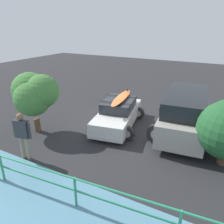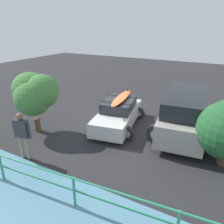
{
  "view_description": "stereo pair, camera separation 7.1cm",
  "coord_description": "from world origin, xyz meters",
  "px_view_note": "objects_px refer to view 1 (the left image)",
  "views": [
    {
      "loc": [
        -4.37,
        8.99,
        4.69
      ],
      "look_at": [
        -0.01,
        0.8,
        0.95
      ],
      "focal_mm": 35.0,
      "sensor_mm": 36.0,
      "label": 1
    },
    {
      "loc": [
        -4.44,
        8.95,
        4.69
      ],
      "look_at": [
        -0.01,
        0.8,
        0.95
      ],
      "focal_mm": 35.0,
      "sensor_mm": 36.0,
      "label": 2
    }
  ],
  "objects_px": {
    "sedan_car": "(118,114)",
    "suv_car": "(185,113)",
    "bush_near_left": "(34,94)",
    "person_bystander": "(22,132)"
  },
  "relations": [
    {
      "from": "suv_car",
      "to": "sedan_car",
      "type": "bearing_deg",
      "value": 13.86
    },
    {
      "from": "sedan_car",
      "to": "bush_near_left",
      "type": "relative_size",
      "value": 1.5
    },
    {
      "from": "suv_car",
      "to": "person_bystander",
      "type": "xyz_separation_m",
      "value": [
        4.74,
        4.92,
        0.09
      ]
    },
    {
      "from": "sedan_car",
      "to": "bush_near_left",
      "type": "height_order",
      "value": "bush_near_left"
    },
    {
      "from": "sedan_car",
      "to": "suv_car",
      "type": "relative_size",
      "value": 0.81
    },
    {
      "from": "suv_car",
      "to": "bush_near_left",
      "type": "height_order",
      "value": "bush_near_left"
    },
    {
      "from": "person_bystander",
      "to": "sedan_car",
      "type": "bearing_deg",
      "value": -112.77
    },
    {
      "from": "sedan_car",
      "to": "suv_car",
      "type": "xyz_separation_m",
      "value": [
        -2.99,
        -0.74,
        0.37
      ]
    },
    {
      "from": "bush_near_left",
      "to": "sedan_car",
      "type": "bearing_deg",
      "value": -141.56
    },
    {
      "from": "suv_car",
      "to": "bush_near_left",
      "type": "bearing_deg",
      "value": 27.46
    }
  ]
}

